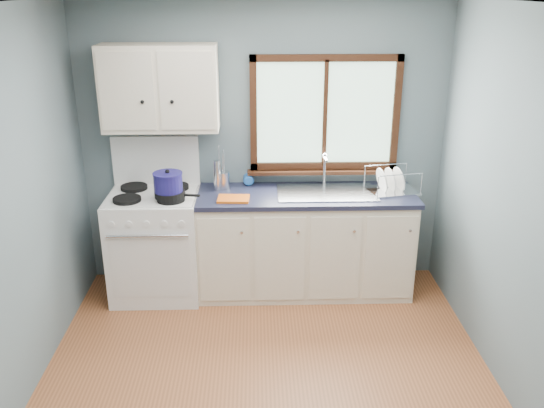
{
  "coord_description": "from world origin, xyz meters",
  "views": [
    {
      "loc": [
        -0.07,
        -3.14,
        2.6
      ],
      "look_at": [
        0.05,
        0.9,
        1.05
      ],
      "focal_mm": 38.0,
      "sensor_mm": 36.0,
      "label": 1
    }
  ],
  "objects_px": {
    "skillet": "(170,194)",
    "base_cabinets": "(304,247)",
    "thermos": "(217,175)",
    "dish_rack": "(391,185)",
    "gas_range": "(156,241)",
    "stockpot": "(168,185)",
    "sink": "(326,200)",
    "utensil_crock": "(223,180)"
  },
  "relations": [
    {
      "from": "skillet",
      "to": "base_cabinets",
      "type": "bearing_deg",
      "value": 19.77
    },
    {
      "from": "thermos",
      "to": "dish_rack",
      "type": "relative_size",
      "value": 0.57
    },
    {
      "from": "gas_range",
      "to": "skillet",
      "type": "relative_size",
      "value": 3.42
    },
    {
      "from": "stockpot",
      "to": "thermos",
      "type": "bearing_deg",
      "value": 35.49
    },
    {
      "from": "sink",
      "to": "thermos",
      "type": "relative_size",
      "value": 3.16
    },
    {
      "from": "stockpot",
      "to": "base_cabinets",
      "type": "bearing_deg",
      "value": 8.37
    },
    {
      "from": "stockpot",
      "to": "thermos",
      "type": "distance_m",
      "value": 0.47
    },
    {
      "from": "base_cabinets",
      "to": "stockpot",
      "type": "xyz_separation_m",
      "value": [
        -1.14,
        -0.17,
        0.66
      ]
    },
    {
      "from": "gas_range",
      "to": "base_cabinets",
      "type": "xyz_separation_m",
      "value": [
        1.31,
        0.02,
        -0.08
      ]
    },
    {
      "from": "base_cabinets",
      "to": "skillet",
      "type": "xyz_separation_m",
      "value": [
        -1.13,
        -0.17,
        0.58
      ]
    },
    {
      "from": "sink",
      "to": "skillet",
      "type": "xyz_separation_m",
      "value": [
        -1.31,
        -0.17,
        0.13
      ]
    },
    {
      "from": "skillet",
      "to": "utensil_crock",
      "type": "distance_m",
      "value": 0.52
    },
    {
      "from": "sink",
      "to": "thermos",
      "type": "height_order",
      "value": "sink"
    },
    {
      "from": "gas_range",
      "to": "skillet",
      "type": "distance_m",
      "value": 0.54
    },
    {
      "from": "sink",
      "to": "thermos",
      "type": "bearing_deg",
      "value": 173.63
    },
    {
      "from": "base_cabinets",
      "to": "sink",
      "type": "relative_size",
      "value": 2.2
    },
    {
      "from": "base_cabinets",
      "to": "stockpot",
      "type": "height_order",
      "value": "stockpot"
    },
    {
      "from": "sink",
      "to": "utensil_crock",
      "type": "height_order",
      "value": "utensil_crock"
    },
    {
      "from": "gas_range",
      "to": "thermos",
      "type": "xyz_separation_m",
      "value": [
        0.55,
        0.12,
        0.56
      ]
    },
    {
      "from": "skillet",
      "to": "sink",
      "type": "bearing_deg",
      "value": 18.59
    },
    {
      "from": "dish_rack",
      "to": "sink",
      "type": "bearing_deg",
      "value": 171.25
    },
    {
      "from": "skillet",
      "to": "dish_rack",
      "type": "bearing_deg",
      "value": 17.19
    },
    {
      "from": "base_cabinets",
      "to": "utensil_crock",
      "type": "bearing_deg",
      "value": 168.43
    },
    {
      "from": "sink",
      "to": "thermos",
      "type": "xyz_separation_m",
      "value": [
        -0.94,
        0.1,
        0.19
      ]
    },
    {
      "from": "skillet",
      "to": "dish_rack",
      "type": "height_order",
      "value": "dish_rack"
    },
    {
      "from": "thermos",
      "to": "skillet",
      "type": "bearing_deg",
      "value": -143.43
    },
    {
      "from": "base_cabinets",
      "to": "sink",
      "type": "distance_m",
      "value": 0.48
    },
    {
      "from": "base_cabinets",
      "to": "stockpot",
      "type": "relative_size",
      "value": 6.62
    },
    {
      "from": "utensil_crock",
      "to": "thermos",
      "type": "bearing_deg",
      "value": -136.0
    },
    {
      "from": "base_cabinets",
      "to": "skillet",
      "type": "distance_m",
      "value": 1.28
    },
    {
      "from": "gas_range",
      "to": "sink",
      "type": "height_order",
      "value": "gas_range"
    },
    {
      "from": "dish_rack",
      "to": "utensil_crock",
      "type": "bearing_deg",
      "value": 163.83
    },
    {
      "from": "dish_rack",
      "to": "skillet",
      "type": "bearing_deg",
      "value": 174.53
    },
    {
      "from": "sink",
      "to": "skillet",
      "type": "height_order",
      "value": "sink"
    },
    {
      "from": "sink",
      "to": "stockpot",
      "type": "height_order",
      "value": "sink"
    },
    {
      "from": "skillet",
      "to": "utensil_crock",
      "type": "relative_size",
      "value": 1.02
    },
    {
      "from": "utensil_crock",
      "to": "thermos",
      "type": "xyz_separation_m",
      "value": [
        -0.04,
        -0.04,
        0.05
      ]
    },
    {
      "from": "sink",
      "to": "skillet",
      "type": "bearing_deg",
      "value": -172.64
    },
    {
      "from": "base_cabinets",
      "to": "dish_rack",
      "type": "bearing_deg",
      "value": 2.0
    },
    {
      "from": "stockpot",
      "to": "skillet",
      "type": "bearing_deg",
      "value": -6.85
    },
    {
      "from": "gas_range",
      "to": "base_cabinets",
      "type": "bearing_deg",
      "value": 0.82
    },
    {
      "from": "thermos",
      "to": "dish_rack",
      "type": "distance_m",
      "value": 1.5
    }
  ]
}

